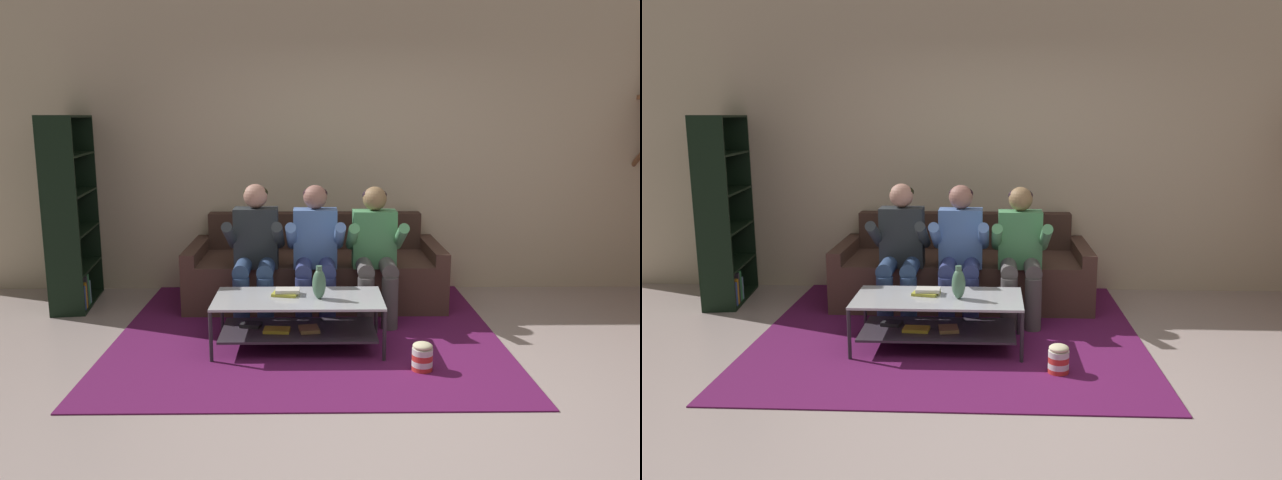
% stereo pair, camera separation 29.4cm
% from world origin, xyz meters
% --- Properties ---
extents(ground, '(16.80, 16.80, 0.00)m').
position_xyz_m(ground, '(0.00, 0.00, 0.00)').
color(ground, '#AF9C97').
extents(back_partition, '(8.40, 0.12, 2.90)m').
position_xyz_m(back_partition, '(0.00, 2.46, 1.45)').
color(back_partition, beige).
rests_on(back_partition, ground).
extents(couch, '(2.38, 0.98, 0.81)m').
position_xyz_m(couch, '(-0.41, 1.94, 0.28)').
color(couch, '#4D342B').
rests_on(couch, ground).
extents(person_seated_left, '(0.50, 0.58, 1.19)m').
position_xyz_m(person_seated_left, '(-0.93, 1.37, 0.65)').
color(person_seated_left, navy).
rests_on(person_seated_left, ground).
extents(person_seated_middle, '(0.50, 0.58, 1.18)m').
position_xyz_m(person_seated_middle, '(-0.41, 1.36, 0.65)').
color(person_seated_middle, navy).
rests_on(person_seated_middle, ground).
extents(person_seated_right, '(0.50, 0.58, 1.16)m').
position_xyz_m(person_seated_right, '(0.11, 1.36, 0.64)').
color(person_seated_right, '#514B4C').
rests_on(person_seated_right, ground).
extents(coffee_table, '(1.29, 0.62, 0.40)m').
position_xyz_m(coffee_table, '(-0.55, 0.68, 0.27)').
color(coffee_table, '#B7B8BE').
rests_on(coffee_table, ground).
extents(area_rug, '(3.07, 3.21, 0.01)m').
position_xyz_m(area_rug, '(-0.48, 1.19, 0.01)').
color(area_rug, '#5E174D').
rests_on(area_rug, ground).
extents(vase, '(0.10, 0.10, 0.26)m').
position_xyz_m(vase, '(-0.38, 0.65, 0.52)').
color(vase, '#4A7358').
rests_on(vase, coffee_table).
extents(book_stack, '(0.22, 0.20, 0.05)m').
position_xyz_m(book_stack, '(-0.64, 0.75, 0.43)').
color(book_stack, '#ABAA35').
rests_on(book_stack, coffee_table).
extents(bookshelf, '(0.42, 0.90, 1.77)m').
position_xyz_m(bookshelf, '(-2.71, 1.84, 0.76)').
color(bookshelf, black).
rests_on(bookshelf, ground).
extents(popcorn_tub, '(0.15, 0.15, 0.21)m').
position_xyz_m(popcorn_tub, '(0.33, 0.21, 0.11)').
color(popcorn_tub, red).
rests_on(popcorn_tub, ground).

